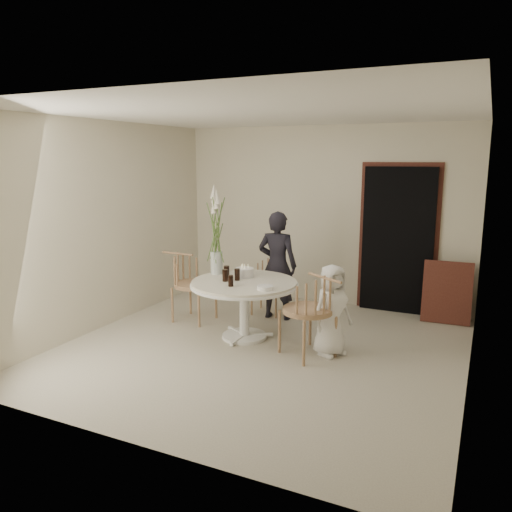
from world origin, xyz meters
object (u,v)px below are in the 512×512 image
at_px(chair_far, 271,277).
at_px(chair_left, 186,276).
at_px(girl, 277,265).
at_px(birthday_cake, 244,272).
at_px(boy, 332,310).
at_px(table, 244,290).
at_px(chair_right, 316,304).
at_px(flower_vase, 216,232).

bearing_deg(chair_far, chair_left, -140.67).
relative_size(girl, birthday_cake, 6.45).
xyz_separation_m(girl, boy, (1.08, -0.97, -0.23)).
bearing_deg(birthday_cake, table, -64.30).
bearing_deg(birthday_cake, girl, 76.96).
distance_m(chair_right, chair_left, 2.16).
bearing_deg(chair_right, chair_left, -73.96).
xyz_separation_m(chair_far, chair_right, (1.16, -1.44, 0.12)).
distance_m(chair_far, chair_right, 1.85).
bearing_deg(girl, boy, 133.61).
bearing_deg(flower_vase, table, -22.71).
bearing_deg(table, chair_left, 163.13).
bearing_deg(table, chair_right, -14.86).
xyz_separation_m(girl, birthday_cake, (-0.16, -0.70, 0.03)).
distance_m(table, chair_left, 1.11).
bearing_deg(girl, flower_vase, 46.22).
distance_m(chair_left, girl, 1.27).
height_order(chair_far, flower_vase, flower_vase).
distance_m(table, boy, 1.14).
bearing_deg(girl, chair_right, 124.62).
relative_size(chair_right, girl, 0.65).
distance_m(chair_far, girl, 0.41).
bearing_deg(chair_left, flower_vase, -99.31).
bearing_deg(chair_left, boy, -98.01).
bearing_deg(chair_left, chair_far, -45.29).
bearing_deg(chair_right, table, -72.93).
distance_m(boy, flower_vase, 1.83).
relative_size(chair_far, chair_right, 0.81).
relative_size(table, birthday_cake, 5.68).
height_order(chair_far, boy, boy).
distance_m(table, birthday_cake, 0.29).
relative_size(table, boy, 1.26).
bearing_deg(boy, girl, 78.76).
height_order(chair_left, birthday_cake, chair_left).
distance_m(chair_left, flower_vase, 0.88).
relative_size(chair_far, birthday_cake, 3.41).
distance_m(birthday_cake, flower_vase, 0.64).
distance_m(girl, birthday_cake, 0.72).
relative_size(chair_right, flower_vase, 0.85).
bearing_deg(chair_left, girl, -60.68).
height_order(chair_left, girl, girl).
height_order(chair_right, chair_left, chair_right).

